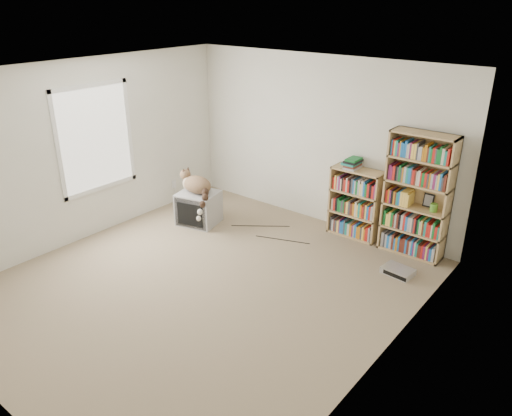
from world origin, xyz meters
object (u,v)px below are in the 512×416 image
Objects in this scene: bookcase_short at (356,205)px; dvd_player at (398,271)px; crt_tv at (199,208)px; bookcase_tall at (417,198)px; cat at (197,188)px.

bookcase_short reaches higher than dvd_player.
bookcase_short is (2.06, 1.12, 0.23)m from crt_tv.
crt_tv is 3.09m from dvd_player.
bookcase_tall is (2.93, 1.12, 0.56)m from crt_tv.
bookcase_tall reaches higher than cat.
bookcase_short is at bearing 28.69° from cat.
crt_tv is 2.36m from bookcase_short.
crt_tv is at bearing -165.43° from dvd_player.
crt_tv is 0.35m from cat.
bookcase_tall reaches higher than dvd_player.
crt_tv is 0.67× the size of bookcase_short.
cat is at bearing -64.78° from crt_tv.
bookcase_short reaches higher than cat.
cat is 0.70× the size of bookcase_short.
cat is at bearing -150.02° from bookcase_short.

